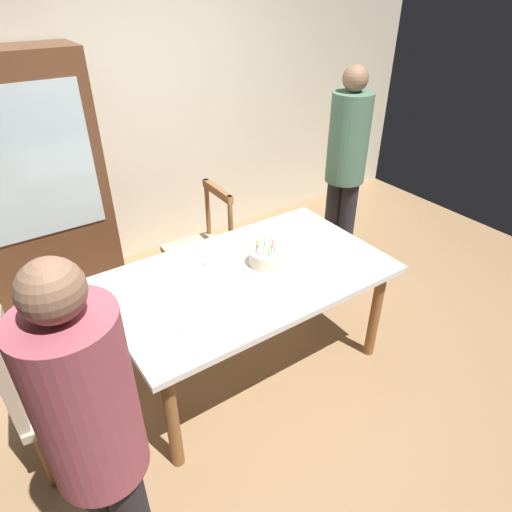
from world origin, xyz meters
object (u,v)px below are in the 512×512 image
(chair_upholstered, at_px, (45,387))
(person_guest, at_px, (346,163))
(dining_table, at_px, (249,284))
(person_celebrant, at_px, (97,438))
(plate_near_celebrant, at_px, (199,320))
(chair_spindle_back, at_px, (201,250))
(birthday_cake, at_px, (265,259))
(plate_far_side, at_px, (218,259))
(china_cabinet, at_px, (25,191))

(chair_upholstered, relative_size, person_guest, 0.55)
(dining_table, relative_size, person_celebrant, 1.01)
(plate_near_celebrant, distance_m, person_guest, 1.98)
(plate_near_celebrant, bearing_deg, chair_spindle_back, 61.94)
(birthday_cake, xyz_separation_m, plate_near_celebrant, (-0.59, -0.24, -0.04))
(plate_near_celebrant, height_order, person_celebrant, person_celebrant)
(birthday_cake, bearing_deg, chair_spindle_back, 92.36)
(chair_spindle_back, bearing_deg, plate_near_celebrant, -118.06)
(birthday_cake, relative_size, plate_far_side, 1.27)
(plate_near_celebrant, relative_size, chair_upholstered, 0.23)
(chair_upholstered, bearing_deg, person_guest, 12.55)
(birthday_cake, distance_m, chair_spindle_back, 0.88)
(chair_upholstered, bearing_deg, plate_far_side, 10.99)
(dining_table, distance_m, person_guest, 1.48)
(dining_table, height_order, plate_near_celebrant, plate_near_celebrant)
(dining_table, bearing_deg, plate_far_side, 110.52)
(chair_upholstered, distance_m, china_cabinet, 1.64)
(chair_spindle_back, height_order, chair_upholstered, same)
(person_celebrant, height_order, person_guest, person_guest)
(dining_table, distance_m, chair_spindle_back, 0.85)
(chair_spindle_back, height_order, person_celebrant, person_celebrant)
(dining_table, xyz_separation_m, plate_far_side, (-0.08, 0.23, 0.09))
(chair_spindle_back, relative_size, person_guest, 0.55)
(dining_table, xyz_separation_m, person_celebrant, (-1.14, -0.78, 0.29))
(plate_near_celebrant, xyz_separation_m, chair_upholstered, (-0.77, 0.23, -0.23))
(chair_upholstered, relative_size, china_cabinet, 0.50)
(person_celebrant, xyz_separation_m, china_cabinet, (0.21, 2.34, -0.00))
(china_cabinet, bearing_deg, plate_far_side, -57.77)
(chair_spindle_back, distance_m, chair_upholstered, 1.56)
(person_guest, bearing_deg, person_celebrant, -151.28)
(plate_near_celebrant, height_order, china_cabinet, china_cabinet)
(chair_upholstered, bearing_deg, chair_spindle_back, 31.67)
(plate_far_side, xyz_separation_m, person_guest, (1.41, 0.35, 0.23))
(birthday_cake, distance_m, china_cabinet, 1.88)
(birthday_cake, distance_m, chair_upholstered, 1.39)
(plate_near_celebrant, height_order, chair_upholstered, chair_upholstered)
(birthday_cake, distance_m, plate_far_side, 0.31)
(china_cabinet, bearing_deg, chair_spindle_back, -35.86)
(chair_spindle_back, relative_size, person_celebrant, 0.57)
(birthday_cake, bearing_deg, chair_upholstered, -179.74)
(birthday_cake, height_order, person_guest, person_guest)
(plate_near_celebrant, bearing_deg, plate_far_side, 49.90)
(birthday_cake, height_order, chair_spindle_back, chair_spindle_back)
(dining_table, relative_size, person_guest, 0.98)
(chair_upholstered, bearing_deg, birthday_cake, 0.26)
(dining_table, relative_size, chair_upholstered, 1.78)
(dining_table, distance_m, birthday_cake, 0.18)
(birthday_cake, xyz_separation_m, person_celebrant, (-1.27, -0.79, 0.15))
(dining_table, distance_m, plate_near_celebrant, 0.53)
(birthday_cake, relative_size, chair_spindle_back, 0.29)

